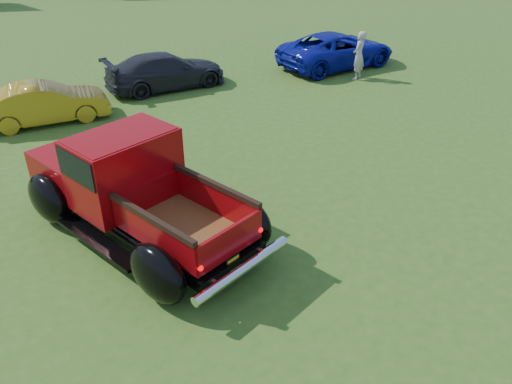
# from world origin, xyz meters

# --- Properties ---
(ground) EXTENTS (120.00, 120.00, 0.00)m
(ground) POSITION_xyz_m (0.00, 0.00, 0.00)
(ground) COLOR #305518
(ground) RESTS_ON ground
(pickup_truck) EXTENTS (3.85, 5.82, 2.03)m
(pickup_truck) POSITION_xyz_m (-2.16, 1.89, 0.96)
(pickup_truck) COLOR black
(pickup_truck) RESTS_ON ground
(show_car_yellow) EXTENTS (3.69, 1.55, 1.18)m
(show_car_yellow) POSITION_xyz_m (-2.54, 8.52, 0.59)
(show_car_yellow) COLOR #A27C15
(show_car_yellow) RESTS_ON ground
(show_car_grey) EXTENTS (4.23, 1.76, 1.22)m
(show_car_grey) POSITION_xyz_m (1.72, 9.70, 0.61)
(show_car_grey) COLOR black
(show_car_grey) RESTS_ON ground
(show_car_blue) EXTENTS (4.91, 2.40, 1.34)m
(show_car_blue) POSITION_xyz_m (8.50, 8.70, 0.67)
(show_car_blue) COLOR #0D138F
(show_car_blue) RESTS_ON ground
(spectator) EXTENTS (0.75, 0.67, 1.74)m
(spectator) POSITION_xyz_m (8.20, 7.08, 0.87)
(spectator) COLOR #A79F90
(spectator) RESTS_ON ground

